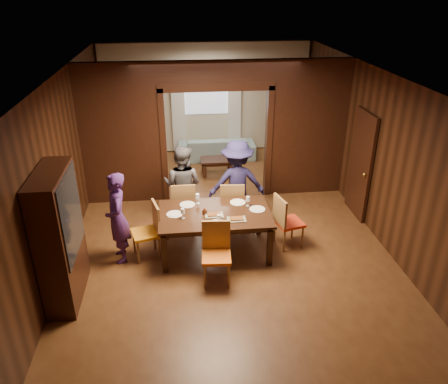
{
  "coord_description": "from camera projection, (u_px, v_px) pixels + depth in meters",
  "views": [
    {
      "loc": [
        -0.81,
        -6.99,
        4.27
      ],
      "look_at": [
        -0.07,
        -0.4,
        1.05
      ],
      "focal_mm": 35.0,
      "sensor_mm": 36.0,
      "label": 1
    }
  ],
  "objects": [
    {
      "name": "floor",
      "position": [
        225.0,
        233.0,
        8.2
      ],
      "size": [
        9.0,
        9.0,
        0.0
      ],
      "primitive_type": "plane",
      "color": "#512D17",
      "rests_on": "ground"
    },
    {
      "name": "ceiling",
      "position": [
        226.0,
        76.0,
        6.93
      ],
      "size": [
        5.5,
        9.0,
        0.02
      ],
      "primitive_type": "cube",
      "color": "silver",
      "rests_on": "room_walls"
    },
    {
      "name": "room_walls",
      "position": [
        215.0,
        126.0,
        9.22
      ],
      "size": [
        5.52,
        9.01,
        2.9
      ],
      "color": "black",
      "rests_on": "floor"
    },
    {
      "name": "person_purple",
      "position": [
        117.0,
        218.0,
        7.11
      ],
      "size": [
        0.48,
        0.63,
        1.56
      ],
      "primitive_type": "imported",
      "rotation": [
        0.0,
        0.0,
        -1.37
      ],
      "color": "#452263",
      "rests_on": "floor"
    },
    {
      "name": "person_grey",
      "position": [
        183.0,
        186.0,
        8.22
      ],
      "size": [
        0.94,
        0.85,
        1.58
      ],
      "primitive_type": "imported",
      "rotation": [
        0.0,
        0.0,
        2.74
      ],
      "color": "#535259",
      "rests_on": "floor"
    },
    {
      "name": "person_navy",
      "position": [
        237.0,
        183.0,
        8.23
      ],
      "size": [
        1.09,
        0.64,
        1.66
      ],
      "primitive_type": "imported",
      "rotation": [
        0.0,
        0.0,
        3.16
      ],
      "color": "#201D48",
      "rests_on": "floor"
    },
    {
      "name": "sofa",
      "position": [
        216.0,
        147.0,
        11.53
      ],
      "size": [
        2.01,
        0.8,
        0.59
      ],
      "primitive_type": "imported",
      "rotation": [
        0.0,
        0.0,
        3.13
      ],
      "color": "#7D9EA4",
      "rests_on": "floor"
    },
    {
      "name": "serving_bowl",
      "position": [
        220.0,
        208.0,
        7.39
      ],
      "size": [
        0.29,
        0.29,
        0.07
      ],
      "primitive_type": "imported",
      "color": "black",
      "rests_on": "dining_table"
    },
    {
      "name": "dining_table",
      "position": [
        215.0,
        232.0,
        7.48
      ],
      "size": [
        1.87,
        1.16,
        0.76
      ],
      "primitive_type": "cube",
      "color": "black",
      "rests_on": "floor"
    },
    {
      "name": "coffee_table",
      "position": [
        217.0,
        167.0,
        10.59
      ],
      "size": [
        0.8,
        0.5,
        0.4
      ],
      "primitive_type": "cube",
      "color": "black",
      "rests_on": "floor"
    },
    {
      "name": "chair_left",
      "position": [
        145.0,
        232.0,
        7.3
      ],
      "size": [
        0.54,
        0.54,
        0.97
      ],
      "primitive_type": null,
      "rotation": [
        0.0,
        0.0,
        -1.31
      ],
      "color": "orange",
      "rests_on": "floor"
    },
    {
      "name": "chair_right",
      "position": [
        289.0,
        221.0,
        7.62
      ],
      "size": [
        0.54,
        0.54,
        0.97
      ],
      "primitive_type": null,
      "rotation": [
        0.0,
        0.0,
        1.83
      ],
      "color": "red",
      "rests_on": "floor"
    },
    {
      "name": "chair_far_l",
      "position": [
        183.0,
        204.0,
        8.2
      ],
      "size": [
        0.45,
        0.45,
        0.97
      ],
      "primitive_type": null,
      "rotation": [
        0.0,
        0.0,
        3.16
      ],
      "color": "#C24412",
      "rests_on": "floor"
    },
    {
      "name": "chair_far_r",
      "position": [
        232.0,
        204.0,
        8.21
      ],
      "size": [
        0.47,
        0.47,
        0.97
      ],
      "primitive_type": null,
      "rotation": [
        0.0,
        0.0,
        3.07
      ],
      "color": "orange",
      "rests_on": "floor"
    },
    {
      "name": "chair_near",
      "position": [
        216.0,
        255.0,
        6.68
      ],
      "size": [
        0.47,
        0.47,
        0.97
      ],
      "primitive_type": null,
      "rotation": [
        0.0,
        0.0,
        -0.08
      ],
      "color": "orange",
      "rests_on": "floor"
    },
    {
      "name": "hutch",
      "position": [
        60.0,
        237.0,
        6.17
      ],
      "size": [
        0.4,
        1.2,
        2.0
      ],
      "primitive_type": "cube",
      "color": "black",
      "rests_on": "floor"
    },
    {
      "name": "door_right",
      "position": [
        361.0,
        165.0,
        8.45
      ],
      "size": [
        0.06,
        0.9,
        2.1
      ],
      "primitive_type": "cube",
      "color": "black",
      "rests_on": "floor"
    },
    {
      "name": "window_far",
      "position": [
        206.0,
        89.0,
        11.42
      ],
      "size": [
        1.2,
        0.03,
        1.3
      ],
      "primitive_type": "cube",
      "color": "silver",
      "rests_on": "back_wall"
    },
    {
      "name": "curtain_left",
      "position": [
        178.0,
        108.0,
        11.51
      ],
      "size": [
        0.35,
        0.06,
        2.4
      ],
      "primitive_type": "cube",
      "color": "white",
      "rests_on": "back_wall"
    },
    {
      "name": "curtain_right",
      "position": [
        234.0,
        106.0,
        11.66
      ],
      "size": [
        0.35,
        0.06,
        2.4
      ],
      "primitive_type": "cube",
      "color": "white",
      "rests_on": "back_wall"
    },
    {
      "name": "plate_left",
      "position": [
        175.0,
        214.0,
        7.26
      ],
      "size": [
        0.27,
        0.27,
        0.01
      ],
      "primitive_type": "cylinder",
      "color": "silver",
      "rests_on": "dining_table"
    },
    {
      "name": "plate_far_l",
      "position": [
        187.0,
        205.0,
        7.57
      ],
      "size": [
        0.27,
        0.27,
        0.01
      ],
      "primitive_type": "cylinder",
      "color": "silver",
      "rests_on": "dining_table"
    },
    {
      "name": "plate_far_r",
      "position": [
        238.0,
        202.0,
        7.65
      ],
      "size": [
        0.27,
        0.27,
        0.01
      ],
      "primitive_type": "cylinder",
      "color": "white",
      "rests_on": "dining_table"
    },
    {
      "name": "plate_right",
      "position": [
        257.0,
        209.0,
        7.42
      ],
      "size": [
        0.27,
        0.27,
        0.01
      ],
      "primitive_type": "cylinder",
      "color": "silver",
      "rests_on": "dining_table"
    },
    {
      "name": "plate_near",
      "position": [
        217.0,
        224.0,
        6.98
      ],
      "size": [
        0.27,
        0.27,
        0.01
      ],
      "primitive_type": "cylinder",
      "color": "white",
      "rests_on": "dining_table"
    },
    {
      "name": "platter_a",
      "position": [
        214.0,
        215.0,
        7.22
      ],
      "size": [
        0.3,
        0.2,
        0.04
      ],
      "primitive_type": "cube",
      "color": "gray",
      "rests_on": "dining_table"
    },
    {
      "name": "platter_b",
      "position": [
        237.0,
        219.0,
        7.09
      ],
      "size": [
        0.3,
        0.2,
        0.04
      ],
      "primitive_type": "cube",
      "color": "gray",
      "rests_on": "dining_table"
    },
    {
      "name": "wineglass_left",
      "position": [
        183.0,
        214.0,
        7.1
      ],
      "size": [
        0.08,
        0.08,
        0.18
      ],
      "primitive_type": null,
      "color": "white",
      "rests_on": "dining_table"
    },
    {
      "name": "wineglass_far",
      "position": [
        198.0,
        199.0,
        7.59
      ],
      "size": [
        0.08,
        0.08,
        0.18
      ],
      "primitive_type": null,
      "color": "white",
      "rests_on": "dining_table"
    },
    {
      "name": "wineglass_right",
      "position": [
        248.0,
        201.0,
        7.5
      ],
      "size": [
        0.08,
        0.08,
        0.18
      ],
      "primitive_type": null,
      "color": "white",
      "rests_on": "dining_table"
    },
    {
      "name": "tumbler",
      "position": [
        219.0,
        219.0,
        6.99
      ],
      "size": [
        0.07,
        0.07,
        0.14
      ],
      "primitive_type": "cylinder",
      "color": "silver",
      "rests_on": "dining_table"
    },
    {
      "name": "condiment_jar",
      "position": [
        205.0,
        211.0,
        7.26
      ],
      "size": [
        0.08,
        0.08,
        0.11
      ],
      "primitive_type": null,
      "color": "#512513",
      "rests_on": "dining_table"
    }
  ]
}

